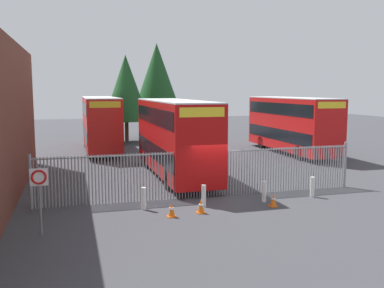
{
  "coord_description": "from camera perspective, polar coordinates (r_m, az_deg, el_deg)",
  "views": [
    {
      "loc": [
        -6.41,
        -18.61,
        5.0
      ],
      "look_at": [
        0.0,
        4.0,
        2.0
      ],
      "focal_mm": 39.72,
      "sensor_mm": 36.0,
      "label": 1
    }
  ],
  "objects": [
    {
      "name": "double_decker_bus_behind_fence_right",
      "position": [
        35.36,
        -12.19,
        2.93
      ],
      "size": [
        2.54,
        10.81,
        4.42
      ],
      "color": "red",
      "rests_on": "ground"
    },
    {
      "name": "speed_limit_sign_post",
      "position": [
        15.46,
        -19.83,
        -5.19
      ],
      "size": [
        0.6,
        0.14,
        2.4
      ],
      "color": "slate",
      "rests_on": "ground"
    },
    {
      "name": "traffic_cone_by_gate",
      "position": [
        17.0,
        -2.75,
        -8.81
      ],
      "size": [
        0.34,
        0.34,
        0.59
      ],
      "color": "orange",
      "rests_on": "ground"
    },
    {
      "name": "double_decker_bus_behind_fence_left",
      "position": [
        34.54,
        13.17,
        2.8
      ],
      "size": [
        2.54,
        10.81,
        4.42
      ],
      "color": "red",
      "rests_on": "ground"
    },
    {
      "name": "bollard_far_right",
      "position": [
        20.82,
        15.85,
        -5.56
      ],
      "size": [
        0.2,
        0.2,
        0.95
      ],
      "primitive_type": "cylinder",
      "color": "silver",
      "rests_on": "ground"
    },
    {
      "name": "traffic_cone_near_kerb",
      "position": [
        17.49,
        1.21,
        -8.35
      ],
      "size": [
        0.34,
        0.34,
        0.59
      ],
      "color": "orange",
      "rests_on": "ground"
    },
    {
      "name": "bollard_near_left",
      "position": [
        18.04,
        -6.49,
        -7.3
      ],
      "size": [
        0.2,
        0.2,
        0.95
      ],
      "primitive_type": "cylinder",
      "color": "silver",
      "rests_on": "ground"
    },
    {
      "name": "double_decker_bus_near_gate",
      "position": [
        24.51,
        -2.36,
        1.23
      ],
      "size": [
        2.54,
        10.81,
        4.42
      ],
      "color": "#B70C0C",
      "rests_on": "ground"
    },
    {
      "name": "bollard_center_front",
      "position": [
        18.42,
        1.6,
        -6.95
      ],
      "size": [
        0.2,
        0.2,
        0.95
      ],
      "primitive_type": "cylinder",
      "color": "silver",
      "rests_on": "ground"
    },
    {
      "name": "tree_short_side",
      "position": [
        41.17,
        -8.86,
        7.43
      ],
      "size": [
        4.37,
        4.37,
        8.31
      ],
      "color": "#4C3823",
      "rests_on": "ground"
    },
    {
      "name": "traffic_cone_mid_forecourt",
      "position": [
        18.77,
        10.87,
        -7.39
      ],
      "size": [
        0.34,
        0.34,
        0.59
      ],
      "color": "orange",
      "rests_on": "ground"
    },
    {
      "name": "bollard_near_right",
      "position": [
        19.4,
        9.66,
        -6.31
      ],
      "size": [
        0.2,
        0.2,
        0.95
      ],
      "primitive_type": "cylinder",
      "color": "silver",
      "rests_on": "ground"
    },
    {
      "name": "ground_plane",
      "position": [
        27.82,
        -2.25,
        -3.09
      ],
      "size": [
        100.0,
        100.0,
        0.0
      ],
      "primitive_type": "plane",
      "color": "#3D3D42"
    },
    {
      "name": "tree_tall_back",
      "position": [
        44.71,
        -4.73,
        8.59
      ],
      "size": [
        5.23,
        5.23,
        9.79
      ],
      "color": "#4C3823",
      "rests_on": "ground"
    },
    {
      "name": "palisade_fence",
      "position": [
        19.88,
        1.64,
        -3.8
      ],
      "size": [
        15.39,
        0.14,
        2.35
      ],
      "color": "gray",
      "rests_on": "ground"
    }
  ]
}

